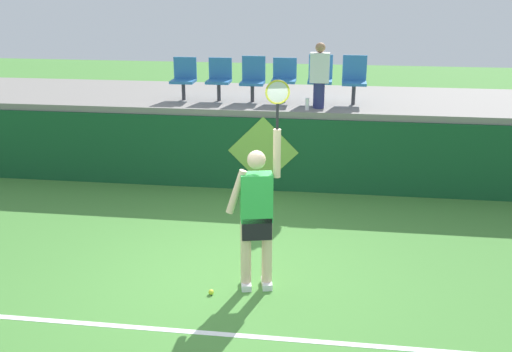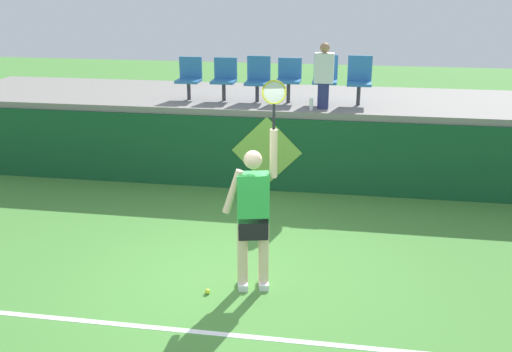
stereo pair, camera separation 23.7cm
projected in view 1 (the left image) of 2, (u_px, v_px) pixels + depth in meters
name	position (u px, v px, depth m)	size (l,w,h in m)	color
ground_plane	(228.00, 279.00, 7.60)	(40.00, 40.00, 0.00)	#478438
court_back_wall	(263.00, 153.00, 10.66)	(13.09, 0.20, 1.34)	#144C28
spectator_platform	(271.00, 99.00, 11.69)	(13.09, 2.79, 0.12)	gray
court_baseline_stripe	(208.00, 333.00, 6.45)	(11.78, 0.08, 0.01)	white
tennis_player	(257.00, 212.00, 7.10)	(0.74, 0.34, 2.60)	white
tennis_ball	(211.00, 292.00, 7.22)	(0.07, 0.07, 0.07)	#D1E533
water_bottle	(307.00, 104.00, 10.40)	(0.07, 0.07, 0.21)	white
stadium_chair_0	(184.00, 77.00, 11.25)	(0.44, 0.42, 0.79)	#38383D
stadium_chair_1	(219.00, 77.00, 11.15)	(0.44, 0.42, 0.79)	#38383D
stadium_chair_2	(253.00, 78.00, 11.08)	(0.44, 0.42, 0.83)	#38383D
stadium_chair_3	(284.00, 77.00, 10.98)	(0.44, 0.42, 0.81)	#38383D
stadium_chair_4	(320.00, 76.00, 10.90)	(0.44, 0.42, 0.88)	#38383D
stadium_chair_5	(354.00, 78.00, 10.82)	(0.44, 0.42, 0.88)	#38383D
spectator_0	(320.00, 74.00, 10.42)	(0.34, 0.20, 1.15)	navy
wall_signage_mount	(263.00, 190.00, 10.77)	(1.27, 0.01, 1.37)	#144C28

